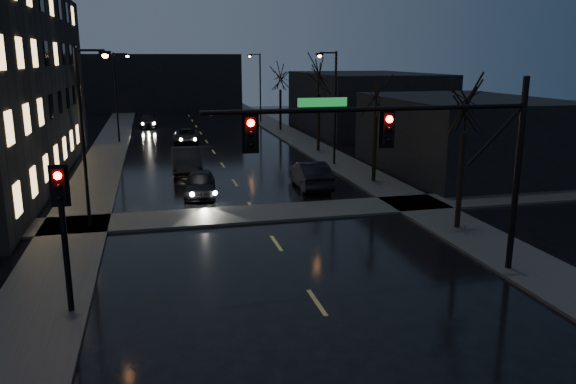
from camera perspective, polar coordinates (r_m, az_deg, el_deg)
sidewalk_left at (r=43.70m, az=-18.29°, el=2.91°), size 3.00×140.00×0.12m
sidewalk_right at (r=45.52m, az=3.57°, el=3.98°), size 3.00×140.00×0.12m
sidewalk_cross at (r=27.85m, az=-3.19°, el=-2.21°), size 40.00×3.00×0.12m
commercial_right_near at (r=39.82m, az=17.25°, el=5.57°), size 10.00×14.00×5.00m
commercial_right_far at (r=60.15m, az=7.77°, el=9.04°), size 12.00×18.00×6.00m
far_block at (r=85.97m, az=-12.63°, el=10.84°), size 22.00×10.00×8.00m
signal_mast at (r=19.15m, az=13.41°, el=4.92°), size 11.11×0.41×7.00m
signal_pole_left at (r=17.70m, az=-21.92°, el=-2.55°), size 0.35×0.41×4.53m
tree_near at (r=25.58m, az=17.72°, el=9.79°), size 3.52×3.52×8.08m
tree_mid_a at (r=34.54m, az=9.01°, el=10.42°), size 3.30×3.30×7.58m
tree_mid_b at (r=45.83m, az=3.20°, el=12.28°), size 3.74×3.74×8.59m
tree_far at (r=59.38m, az=-0.79°, el=12.06°), size 3.43×3.43×7.88m
streetlight_l_near at (r=26.18m, az=-19.78°, el=6.52°), size 1.53×0.28×8.00m
streetlight_l_far at (r=53.03m, az=-16.87°, el=9.92°), size 1.53×0.28×8.00m
streetlight_r_mid at (r=39.95m, az=4.53°, el=9.44°), size 1.53×0.28×8.00m
streetlight_r_far at (r=67.09m, az=-3.03°, el=11.12°), size 1.53×0.28×8.00m
oncoming_car_a at (r=31.81m, az=-8.94°, el=0.87°), size 2.15×4.38×1.44m
oncoming_car_b at (r=38.11m, az=-10.30°, el=3.13°), size 1.88×5.24×1.72m
oncoming_car_c at (r=51.83m, az=-10.29°, el=5.62°), size 2.51×4.84×1.30m
oncoming_car_d at (r=64.72m, az=-14.01°, el=7.01°), size 2.01×4.72×1.36m
lead_car at (r=33.35m, az=2.26°, el=1.76°), size 1.87×4.92×1.60m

